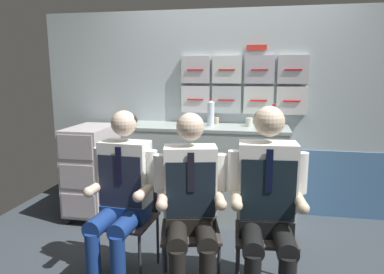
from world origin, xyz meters
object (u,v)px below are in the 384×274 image
service_trolley (92,169)px  folding_chair_center (190,214)px  water_bottle_clear (211,113)px  coffee_cup_spare (191,121)px  folding_chair_right (264,217)px  crew_member_right (267,196)px  crew_member_left (121,190)px  crew_member_center (191,199)px  folding_chair_left (131,204)px

service_trolley → folding_chair_center: service_trolley is taller
water_bottle_clear → coffee_cup_spare: size_ratio=3.43×
folding_chair_right → crew_member_right: 0.26m
water_bottle_clear → coffee_cup_spare: bearing=175.5°
crew_member_left → folding_chair_center: size_ratio=1.49×
service_trolley → crew_member_center: (1.28, -1.14, 0.17)m
crew_member_right → coffee_cup_spare: crew_member_right is taller
crew_member_left → crew_member_center: (0.53, -0.09, 0.00)m
crew_member_right → service_trolley: bearing=148.5°
folding_chair_left → folding_chair_right: size_ratio=1.00×
crew_member_right → water_bottle_clear: (-0.54, 1.25, 0.39)m
crew_member_center → water_bottle_clear: bearing=91.9°
crew_member_right → water_bottle_clear: 1.42m
crew_member_right → folding_chair_center: bearing=168.9°
service_trolley → folding_chair_left: bearing=-49.2°
folding_chair_center → coffee_cup_spare: size_ratio=10.27×
folding_chair_left → folding_chair_right: (1.00, -0.05, 0.00)m
folding_chair_left → folding_chair_right: same height
crew_member_left → folding_chair_right: (1.01, 0.11, -0.17)m
crew_member_center → crew_member_right: size_ratio=0.96×
water_bottle_clear → crew_member_right: bearing=-66.6°
service_trolley → folding_chair_left: size_ratio=1.15×
crew_member_left → folding_chair_center: (0.49, 0.06, -0.17)m
service_trolley → crew_member_left: size_ratio=0.77×
folding_chair_left → crew_member_center: (0.51, -0.25, 0.17)m
crew_member_center → crew_member_right: 0.50m
service_trolley → water_bottle_clear: 1.38m
crew_member_center → coffee_cup_spare: 1.38m
service_trolley → folding_chair_right: bearing=-27.8°
folding_chair_left → water_bottle_clear: size_ratio=2.99×
service_trolley → folding_chair_center: bearing=-38.4°
service_trolley → crew_member_left: 1.30m
folding_chair_center → coffee_cup_spare: 1.29m
folding_chair_left → water_bottle_clear: water_bottle_clear is taller
folding_chair_center → water_bottle_clear: bearing=90.4°
folding_chair_center → crew_member_center: (0.04, -0.16, 0.17)m
crew_member_center → folding_chair_right: (0.49, 0.21, -0.17)m
folding_chair_right → service_trolley: bearing=152.2°
service_trolley → folding_chair_right: 1.99m
crew_member_left → water_bottle_clear: bearing=68.3°
coffee_cup_spare → crew_member_left: bearing=-102.7°
crew_member_center → folding_chair_left: bearing=153.7°
service_trolley → water_bottle_clear: (1.23, 0.16, 0.60)m
crew_member_left → folding_chair_center: 0.52m
service_trolley → folding_chair_center: size_ratio=1.15×
crew_member_right → crew_member_left: bearing=177.6°
folding_chair_left → coffee_cup_spare: coffee_cup_spare is taller
folding_chair_right → coffee_cup_spare: (-0.74, 1.11, 0.51)m
service_trolley → folding_chair_center: 1.58m
folding_chair_right → crew_member_right: crew_member_right is taller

